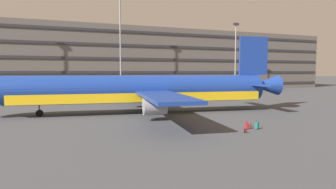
{
  "coord_description": "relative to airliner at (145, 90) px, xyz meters",
  "views": [
    {
      "loc": [
        -17.31,
        -37.62,
        5.87
      ],
      "look_at": [
        -4.08,
        -4.34,
        3.0
      ],
      "focal_mm": 30.91,
      "sensor_mm": 36.0,
      "label": 1
    }
  ],
  "objects": [
    {
      "name": "suitcase_upright",
      "position": [
        7.17,
        -15.2,
        -2.83
      ],
      "size": [
        0.43,
        0.38,
        0.9
      ],
      "color": "#147266",
      "rests_on": "ground_plane"
    },
    {
      "name": "backpack_orange",
      "position": [
        7.36,
        -13.65,
        -2.99
      ],
      "size": [
        0.36,
        0.3,
        0.56
      ],
      "color": "gray",
      "rests_on": "ground_plane"
    },
    {
      "name": "light_mast_left",
      "position": [
        4.13,
        34.36,
        11.86
      ],
      "size": [
        1.8,
        0.5,
        26.67
      ],
      "color": "gray",
      "rests_on": "ground_plane"
    },
    {
      "name": "airliner",
      "position": [
        0.0,
        0.0,
        0.0
      ],
      "size": [
        41.81,
        33.95,
        11.13
      ],
      "color": "navy",
      "rests_on": "ground_plane"
    },
    {
      "name": "backpack_purple",
      "position": [
        4.95,
        -16.18,
        -3.01
      ],
      "size": [
        0.34,
        0.27,
        0.51
      ],
      "color": "maroon",
      "rests_on": "ground_plane"
    },
    {
      "name": "suitcase_laid_flat",
      "position": [
        6.27,
        -14.75,
        -2.86
      ],
      "size": [
        0.32,
        0.43,
        0.8
      ],
      "color": "#B21E23",
      "rests_on": "ground_plane"
    },
    {
      "name": "light_mast_center_left",
      "position": [
        38.78,
        34.36,
        8.53
      ],
      "size": [
        1.8,
        0.5,
        20.19
      ],
      "color": "gray",
      "rests_on": "ground_plane"
    },
    {
      "name": "terminal_structure",
      "position": [
        5.34,
        51.21,
        6.18
      ],
      "size": [
        147.4,
        20.57,
        18.82
      ],
      "color": "#605B56",
      "rests_on": "ground_plane"
    },
    {
      "name": "ground_plane",
      "position": [
        5.34,
        -1.17,
        -3.23
      ],
      "size": [
        600.0,
        600.0,
        0.0
      ],
      "primitive_type": "plane",
      "color": "#424449"
    }
  ]
}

